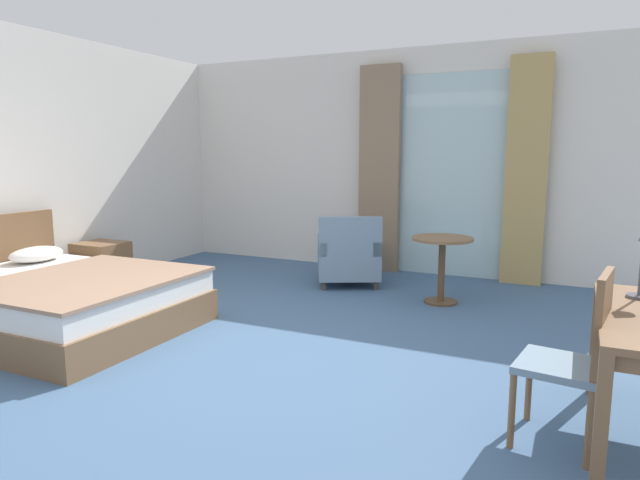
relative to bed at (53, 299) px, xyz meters
The scene contains 10 objects.
ground 1.94m from the bed, ahead, with size 6.79×7.72×0.10m, color #426084.
wall_back 4.36m from the bed, 63.04° to the left, with size 6.39×0.12×2.84m, color silver.
balcony_glass_door 4.64m from the bed, 54.01° to the left, with size 1.35×0.02×2.50m, color silver.
curtain_panel_left 4.12m from the bed, 63.62° to the left, with size 0.53×0.10×2.64m, color #897056.
curtain_panel_right 5.15m from the bed, 45.08° to the left, with size 0.47×0.10×2.64m, color tan.
bed is the anchor object (origin of this frame).
nightstand 1.57m from the bed, 121.94° to the left, with size 0.52×0.48×0.52m.
desk_chair 4.22m from the bed, ahead, with size 0.46×0.46×0.96m.
armchair_by_window 3.16m from the bed, 56.97° to the left, with size 0.98×1.02×0.84m.
round_cafe_table 3.72m from the bed, 38.46° to the left, with size 0.62×0.62×0.69m.
Camera 1 is at (2.27, -3.41, 1.54)m, focal length 31.08 mm.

